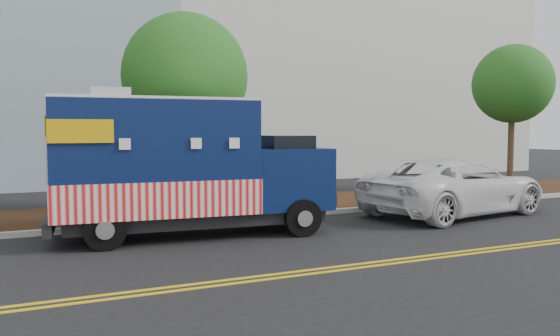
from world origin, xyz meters
name	(u,v)px	position (x,y,z in m)	size (l,w,h in m)	color
ground	(227,231)	(0.00, 0.00, 0.00)	(120.00, 120.00, 0.00)	black
curb	(211,220)	(0.00, 1.40, 0.07)	(120.00, 0.18, 0.15)	#9E9E99
mulch_strip	(191,210)	(0.00, 3.50, 0.07)	(120.00, 4.00, 0.15)	black
centerline_near	(306,270)	(0.00, -4.45, 0.01)	(120.00, 0.10, 0.01)	gold
centerline_far	(312,274)	(0.00, -4.70, 0.01)	(120.00, 0.10, 0.01)	gold
tree_b	(185,77)	(-0.10, 3.62, 4.33)	(3.97, 3.97, 6.33)	#38281C
tree_d	(513,84)	(14.15, 3.66, 4.59)	(3.34, 3.34, 6.28)	#38281C
sign_post	(54,186)	(-4.12, 1.69, 1.20)	(0.06, 0.06, 2.40)	#473828
food_truck	(179,170)	(-1.27, -0.05, 1.65)	(7.11, 3.19, 3.64)	black
white_car	(455,187)	(7.40, -0.34, 0.88)	(2.93, 6.36, 1.77)	silver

